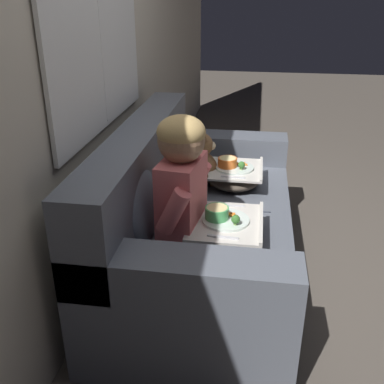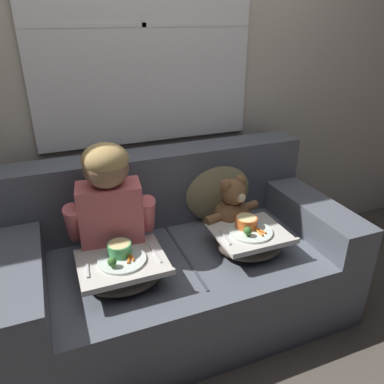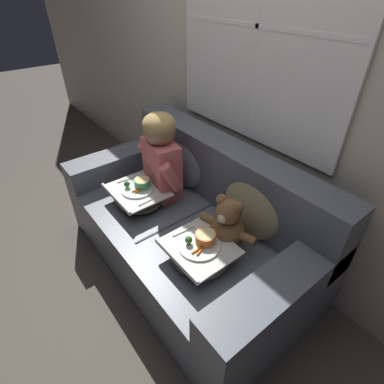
{
  "view_description": "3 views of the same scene",
  "coord_description": "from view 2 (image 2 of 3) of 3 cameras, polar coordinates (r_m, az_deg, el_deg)",
  "views": [
    {
      "loc": [
        -2.24,
        -0.26,
        1.58
      ],
      "look_at": [
        -0.14,
        0.05,
        0.6
      ],
      "focal_mm": 42.0,
      "sensor_mm": 36.0,
      "label": 1
    },
    {
      "loc": [
        -0.57,
        -1.61,
        1.59
      ],
      "look_at": [
        0.1,
        0.08,
        0.73
      ],
      "focal_mm": 35.0,
      "sensor_mm": 36.0,
      "label": 2
    },
    {
      "loc": [
        1.24,
        -0.89,
        1.76
      ],
      "look_at": [
        0.12,
        -0.02,
        0.73
      ],
      "focal_mm": 28.0,
      "sensor_mm": 36.0,
      "label": 3
    }
  ],
  "objects": [
    {
      "name": "ground_plane",
      "position": [
        2.33,
        -1.6,
        -17.66
      ],
      "size": [
        14.0,
        14.0,
        0.0
      ],
      "primitive_type": "plane",
      "color": "#4C443D"
    },
    {
      "name": "throw_pillow_behind_child",
      "position": [
        2.13,
        -13.2,
        -1.9
      ],
      "size": [
        0.44,
        0.21,
        0.45
      ],
      "color": "slate",
      "rests_on": "couch"
    },
    {
      "name": "couch",
      "position": [
        2.18,
        -2.3,
        -10.42
      ],
      "size": [
        1.81,
        0.95,
        0.88
      ],
      "color": "#565B66",
      "rests_on": "ground_plane"
    },
    {
      "name": "lap_tray_child",
      "position": [
        1.84,
        -10.5,
        -11.48
      ],
      "size": [
        0.41,
        0.35,
        0.18
      ],
      "color": "#473D33",
      "rests_on": "child_figure"
    },
    {
      "name": "child_figure",
      "position": [
        1.88,
        -12.51,
        -1.0
      ],
      "size": [
        0.46,
        0.24,
        0.62
      ],
      "color": "#DB6666",
      "rests_on": "couch"
    },
    {
      "name": "wall_back_with_window",
      "position": [
        2.28,
        -7.33,
        18.12
      ],
      "size": [
        8.0,
        0.08,
        2.6
      ],
      "color": "beige",
      "rests_on": "ground_plane"
    },
    {
      "name": "teddy_bear",
      "position": [
        2.16,
        6.21,
        -2.69
      ],
      "size": [
        0.37,
        0.27,
        0.35
      ],
      "color": "brown",
      "rests_on": "couch"
    },
    {
      "name": "lap_tray_teddy",
      "position": [
        2.04,
        8.75,
        -7.21
      ],
      "size": [
        0.38,
        0.34,
        0.18
      ],
      "color": "#473D33",
      "rests_on": "teddy_bear"
    },
    {
      "name": "throw_pillow_behind_teddy",
      "position": [
        2.3,
        3.79,
        0.96
      ],
      "size": [
        0.45,
        0.22,
        0.47
      ],
      "color": "tan",
      "rests_on": "couch"
    }
  ]
}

